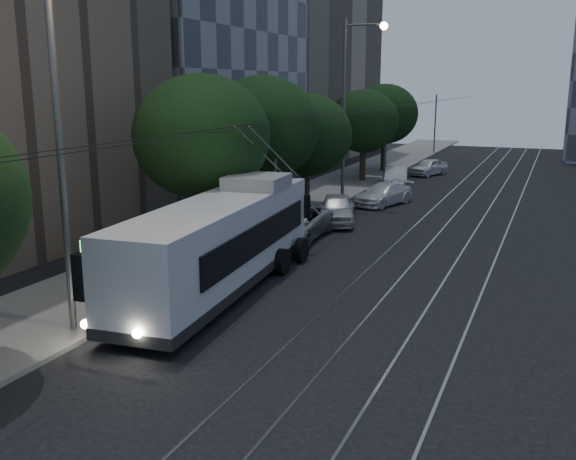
% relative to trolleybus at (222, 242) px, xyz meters
% --- Properties ---
extents(ground, '(120.00, 120.00, 0.00)m').
position_rel_trolleybus_xyz_m(ground, '(3.76, -2.04, -1.70)').
color(ground, black).
rests_on(ground, ground).
extents(sidewalk, '(5.00, 90.00, 0.15)m').
position_rel_trolleybus_xyz_m(sidewalk, '(-3.74, 17.96, -1.62)').
color(sidewalk, slate).
rests_on(sidewalk, ground).
extents(tram_rails, '(4.52, 90.00, 0.02)m').
position_rel_trolleybus_xyz_m(tram_rails, '(6.26, 17.96, -1.69)').
color(tram_rails, gray).
rests_on(tram_rails, ground).
extents(overhead_wires, '(2.23, 90.00, 6.00)m').
position_rel_trolleybus_xyz_m(overhead_wires, '(-1.21, 17.96, 1.77)').
color(overhead_wires, black).
rests_on(overhead_wires, ground).
extents(trolleybus, '(3.61, 12.41, 5.63)m').
position_rel_trolleybus_xyz_m(trolleybus, '(0.00, 0.00, 0.00)').
color(trolleybus, silver).
rests_on(trolleybus, ground).
extents(pickup_silver, '(2.73, 5.56, 1.52)m').
position_rel_trolleybus_xyz_m(pickup_silver, '(-0.54, 7.77, -0.94)').
color(pickup_silver, '#9C9FA3').
rests_on(pickup_silver, ground).
extents(car_white_a, '(3.04, 4.76, 1.51)m').
position_rel_trolleybus_xyz_m(car_white_a, '(0.15, 11.96, -0.94)').
color(car_white_a, '#B7B8BC').
rests_on(car_white_a, ground).
extents(car_white_b, '(3.12, 4.80, 1.29)m').
position_rel_trolleybus_xyz_m(car_white_b, '(1.04, 18.00, -1.05)').
color(car_white_b, silver).
rests_on(car_white_b, ground).
extents(car_white_c, '(2.42, 4.56, 1.43)m').
position_rel_trolleybus_xyz_m(car_white_c, '(0.14, 24.78, -0.98)').
color(car_white_c, '#B6B6BB').
rests_on(car_white_c, ground).
extents(car_white_d, '(2.81, 4.12, 1.30)m').
position_rel_trolleybus_xyz_m(car_white_d, '(1.06, 31.78, -1.05)').
color(car_white_d, silver).
rests_on(car_white_d, ground).
extents(tree_1, '(5.64, 5.64, 7.52)m').
position_rel_trolleybus_xyz_m(tree_1, '(-2.98, 3.84, 3.27)').
color(tree_1, '#2D2219').
rests_on(tree_1, ground).
extents(tree_2, '(5.63, 5.63, 7.52)m').
position_rel_trolleybus_xyz_m(tree_2, '(-3.01, 9.76, 3.27)').
color(tree_2, '#2D2219').
rests_on(tree_2, ground).
extents(tree_3, '(5.17, 5.17, 6.59)m').
position_rel_trolleybus_xyz_m(tree_3, '(-2.74, 14.92, 2.56)').
color(tree_3, '#2D2219').
rests_on(tree_3, ground).
extents(tree_4, '(5.03, 5.03, 6.70)m').
position_rel_trolleybus_xyz_m(tree_4, '(-2.74, 26.29, 2.72)').
color(tree_4, '#2D2219').
rests_on(tree_4, ground).
extents(tree_5, '(5.31, 5.31, 7.09)m').
position_rel_trolleybus_xyz_m(tree_5, '(-2.74, 32.19, 2.99)').
color(tree_5, '#2D2219').
rests_on(tree_5, ground).
extents(streetlamp_near, '(2.70, 0.44, 11.36)m').
position_rel_trolleybus_xyz_m(streetlamp_near, '(-1.61, -5.30, 5.06)').
color(streetlamp_near, '#5C5C5F').
rests_on(streetlamp_near, ground).
extents(streetlamp_far, '(2.58, 0.44, 10.78)m').
position_rel_trolleybus_xyz_m(streetlamp_far, '(-1.01, 17.66, 4.75)').
color(streetlamp_far, '#5C5C5F').
rests_on(streetlamp_far, ground).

